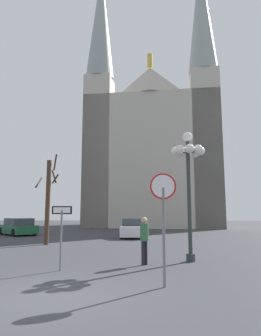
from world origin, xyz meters
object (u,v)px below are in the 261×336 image
(cathedral, at_px, (153,150))
(bare_tree, at_px, (48,199))
(one_way_arrow_sign, at_px, (61,228))
(parked_car_near_white, at_px, (134,228))
(stop_sign, at_px, (163,207))
(parked_car_far_green, at_px, (18,227))
(pedestrian_walking, at_px, (144,236))
(street_lamp, at_px, (188,164))

(cathedral, xyz_separation_m, bare_tree, (-7.03, -22.86, -7.71))
(one_way_arrow_sign, distance_m, parked_car_near_white, 13.52)
(stop_sign, distance_m, one_way_arrow_sign, 4.03)
(cathedral, bearing_deg, parked_car_near_white, -96.43)
(stop_sign, distance_m, parked_car_far_green, 20.58)
(stop_sign, xyz_separation_m, one_way_arrow_sign, (-3.39, 2.06, -0.67))
(parked_car_near_white, bearing_deg, one_way_arrow_sign, -98.14)
(cathedral, relative_size, pedestrian_walking, 20.80)
(cathedral, distance_m, parked_car_far_green, 22.04)
(bare_tree, xyz_separation_m, parked_car_near_white, (5.06, 5.44, -2.06))
(street_lamp, xyz_separation_m, parked_car_near_white, (-2.76, 11.24, -3.24))
(one_way_arrow_sign, bearing_deg, bare_tree, 111.68)
(stop_sign, relative_size, bare_tree, 0.55)
(one_way_arrow_sign, xyz_separation_m, parked_car_far_green, (-8.01, 15.01, -0.75))
(parked_car_near_white, height_order, pedestrian_walking, pedestrian_walking)
(cathedral, relative_size, parked_car_near_white, 8.85)
(one_way_arrow_sign, xyz_separation_m, bare_tree, (-3.15, 7.93, 1.32))
(bare_tree, distance_m, pedestrian_walking, 9.13)
(bare_tree, bearing_deg, street_lamp, -36.57)
(bare_tree, distance_m, parked_car_far_green, 8.84)
(parked_car_far_green, bearing_deg, one_way_arrow_sign, -61.92)
(cathedral, height_order, parked_car_near_white, cathedral)
(cathedral, distance_m, parked_car_near_white, 20.07)
(cathedral, relative_size, stop_sign, 12.13)
(cathedral, bearing_deg, stop_sign, -90.85)
(parked_car_near_white, distance_m, parked_car_far_green, 10.06)
(one_way_arrow_sign, height_order, pedestrian_walking, one_way_arrow_sign)
(pedestrian_walking, bearing_deg, stop_sign, -80.41)
(one_way_arrow_sign, height_order, bare_tree, bare_tree)
(parked_car_far_green, xyz_separation_m, pedestrian_walking, (10.84, -13.78, 0.41))
(stop_sign, height_order, street_lamp, street_lamp)
(stop_sign, bearing_deg, one_way_arrow_sign, 148.74)
(parked_car_near_white, relative_size, pedestrian_walking, 2.35)
(cathedral, height_order, street_lamp, cathedral)
(stop_sign, bearing_deg, cathedral, 89.15)
(stop_sign, distance_m, bare_tree, 11.96)
(cathedral, xyz_separation_m, street_lamp, (0.80, -28.67, -6.52))
(stop_sign, height_order, parked_car_far_green, stop_sign)
(street_lamp, distance_m, pedestrian_walking, 3.50)
(stop_sign, xyz_separation_m, parked_car_far_green, (-11.40, 17.07, -1.42))
(cathedral, bearing_deg, street_lamp, -88.41)
(stop_sign, distance_m, pedestrian_walking, 3.49)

